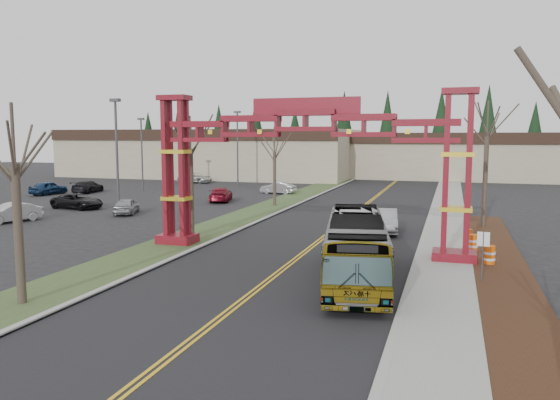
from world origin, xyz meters
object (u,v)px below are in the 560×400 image
at_px(retail_building_east, 468,155).
at_px(bare_tree_median_mid, 190,150).
at_px(gateway_arch, 305,146).
at_px(silver_sedan, 385,221).
at_px(parked_car_near_a, 127,206).
at_px(bare_tree_median_near, 15,164).
at_px(barrel_north, 468,236).
at_px(parked_car_near_c, 77,201).
at_px(barrel_south, 490,256).
at_px(retail_building_west, 214,153).
at_px(transit_bus, 356,248).
at_px(parked_car_far_a, 278,188).
at_px(street_sign, 483,247).
at_px(light_pole_near, 117,148).
at_px(parked_car_near_b, 11,213).
at_px(bare_tree_right_far, 487,133).
at_px(parked_car_mid_a, 221,194).
at_px(light_pole_mid, 142,149).
at_px(parked_car_far_c, 88,187).
at_px(bare_tree_median_far, 275,153).
at_px(parked_car_far_b, 195,178).
at_px(barrel_mid, 473,243).
at_px(parked_car_mid_b, 48,188).

distance_m(retail_building_east, bare_tree_median_mid, 62.70).
height_order(gateway_arch, silver_sedan, gateway_arch).
xyz_separation_m(silver_sedan, parked_car_near_a, (-21.74, 2.35, -0.10)).
bearing_deg(bare_tree_median_near, barrel_north, 46.93).
bearing_deg(parked_car_near_c, barrel_south, -101.18).
xyz_separation_m(retail_building_west, barrel_south, (39.70, -54.27, -3.24)).
bearing_deg(bare_tree_median_near, transit_bus, 32.19).
bearing_deg(parked_car_near_a, parked_car_far_a, -131.42).
bearing_deg(street_sign, silver_sedan, 115.60).
relative_size(retail_building_west, barrel_south, 44.28).
xyz_separation_m(silver_sedan, light_pole_near, (-22.06, 1.71, 4.74)).
relative_size(parked_car_near_b, barrel_south, 4.25).
bearing_deg(parked_car_far_a, bare_tree_right_far, 59.29).
xyz_separation_m(parked_car_mid_a, barrel_north, (23.08, -15.36, -0.25)).
relative_size(parked_car_mid_a, bare_tree_right_far, 0.54).
xyz_separation_m(gateway_arch, light_pole_mid, (-27.49, 27.75, -0.99)).
bearing_deg(retail_building_west, gateway_arch, -60.93).
xyz_separation_m(retail_building_west, parked_car_mid_a, (15.72, -33.19, -3.06)).
relative_size(retail_building_east, street_sign, 16.29).
xyz_separation_m(gateway_arch, bare_tree_median_mid, (-8.00, 1.94, -0.33)).
xyz_separation_m(retail_building_west, parked_car_far_c, (-2.40, -30.02, -3.05)).
xyz_separation_m(transit_bus, bare_tree_median_far, (-11.75, 24.09, 3.48)).
relative_size(gateway_arch, barrel_south, 17.52).
height_order(parked_car_mid_a, street_sign, street_sign).
distance_m(bare_tree_right_far, barrel_north, 9.18).
relative_size(parked_car_near_a, bare_tree_median_far, 0.57).
relative_size(parked_car_near_c, street_sign, 2.10).
relative_size(transit_bus, parked_car_far_a, 2.70).
xyz_separation_m(parked_car_far_a, street_sign, (20.17, -33.38, 1.01)).
distance_m(transit_bus, parked_car_near_c, 32.87).
relative_size(transit_bus, barrel_south, 10.47).
relative_size(retail_building_west, parked_car_near_b, 10.41).
bearing_deg(parked_car_far_c, bare_tree_right_far, 154.93).
bearing_deg(gateway_arch, parked_car_far_c, 143.55).
height_order(gateway_arch, barrel_north, gateway_arch).
distance_m(parked_car_far_b, light_pole_near, 31.64).
bearing_deg(light_pole_mid, bare_tree_right_far, -22.75).
xyz_separation_m(retail_building_west, barrel_north, (38.81, -48.55, -3.31)).
height_order(parked_car_far_c, street_sign, street_sign).
xyz_separation_m(gateway_arch, parked_car_mid_a, (-14.28, 20.77, -5.28)).
xyz_separation_m(retail_building_east, barrel_mid, (-0.99, -59.04, -3.00)).
distance_m(parked_car_near_a, parked_car_mid_a, 11.26).
distance_m(transit_bus, parked_car_far_b, 54.26).
height_order(parked_car_mid_b, parked_car_far_c, parked_car_mid_b).
bearing_deg(retail_building_west, light_pole_near, -75.56).
relative_size(barrel_south, barrel_mid, 1.02).
bearing_deg(parked_car_far_a, bare_tree_median_mid, 15.12).
distance_m(retail_building_east, parked_car_far_c, 57.02).
relative_size(light_pole_near, street_sign, 4.09).
xyz_separation_m(transit_bus, barrel_mid, (5.26, 8.09, -1.01)).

